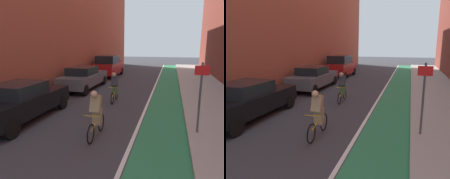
% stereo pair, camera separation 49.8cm
% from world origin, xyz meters
% --- Properties ---
extents(ground_plane, '(81.65, 81.65, 0.00)m').
position_xyz_m(ground_plane, '(0.00, 14.56, 0.00)').
color(ground_plane, '#38383D').
extents(bike_lane_paint, '(1.60, 37.12, 0.00)m').
position_xyz_m(bike_lane_paint, '(2.87, 16.56, 0.00)').
color(bike_lane_paint, '#2D8451').
rests_on(bike_lane_paint, ground).
extents(lane_divider_stripe, '(0.12, 37.12, 0.00)m').
position_xyz_m(lane_divider_stripe, '(1.97, 16.56, 0.00)').
color(lane_divider_stripe, white).
rests_on(lane_divider_stripe, ground).
extents(sidewalk_right, '(3.08, 37.12, 0.14)m').
position_xyz_m(sidewalk_right, '(5.21, 16.56, 0.07)').
color(sidewalk_right, '#A8A59E').
rests_on(sidewalk_right, ground).
extents(parked_sedan_black, '(1.84, 4.54, 1.53)m').
position_xyz_m(parked_sedan_black, '(-2.62, 9.77, 0.79)').
color(parked_sedan_black, black).
rests_on(parked_sedan_black, ground).
extents(parked_sedan_gray, '(1.86, 4.76, 1.53)m').
position_xyz_m(parked_sedan_gray, '(-2.62, 16.04, 0.79)').
color(parked_sedan_gray, '#595B60').
rests_on(parked_sedan_gray, ground).
extents(parked_suv_red, '(1.99, 4.25, 1.98)m').
position_xyz_m(parked_suv_red, '(-2.62, 22.06, 1.02)').
color(parked_suv_red, red).
rests_on(parked_suv_red, ground).
extents(cyclist_mid, '(0.48, 1.67, 1.59)m').
position_xyz_m(cyclist_mid, '(0.77, 9.00, 0.84)').
color(cyclist_mid, black).
rests_on(cyclist_mid, ground).
extents(cyclist_trailing, '(0.48, 1.66, 1.59)m').
position_xyz_m(cyclist_trailing, '(0.23, 13.42, 0.80)').
color(cyclist_trailing, black).
rests_on(cyclist_trailing, ground).
extents(street_sign_post, '(0.44, 0.07, 2.31)m').
position_xyz_m(street_sign_post, '(3.98, 9.91, 1.53)').
color(street_sign_post, '#4C4C51').
rests_on(street_sign_post, sidewalk_right).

